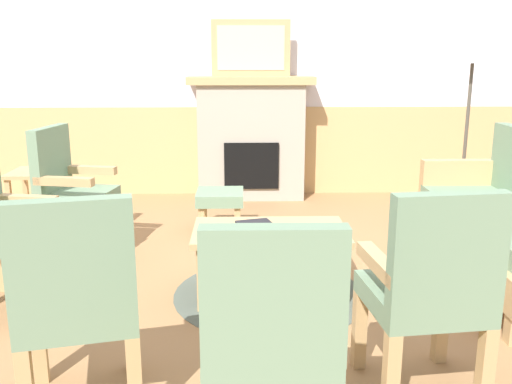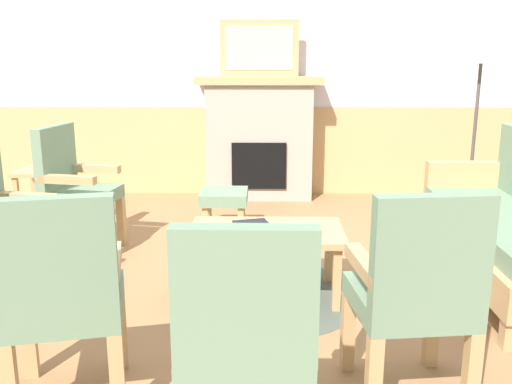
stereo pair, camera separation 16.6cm
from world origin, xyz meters
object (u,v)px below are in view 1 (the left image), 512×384
Objects in this scene: couch at (512,225)px; coffee_table at (270,237)px; fireplace at (251,137)px; armchair_corner_left at (431,285)px; armchair_near_fireplace at (69,185)px; footstool at (220,200)px; book_on_table at (254,224)px; armchair_front_left at (272,334)px; armchair_front_center at (77,295)px; framed_picture at (251,48)px; floor_lamp_by_couch at (473,60)px; side_table at (38,184)px.

couch is 1.63m from coffee_table.
fireplace is 1.33× the size of armchair_corner_left.
couch is 1.64m from armchair_corner_left.
armchair_near_fireplace is at bearing 151.24° from coffee_table.
coffee_table is 1.38m from footstool.
couch is 1.73m from book_on_table.
fireplace is 2.54m from coffee_table.
couch is 2.42m from armchair_front_left.
couch reaches higher than book_on_table.
armchair_corner_left reaches higher than coffee_table.
footstool is at bearing 78.87° from armchair_front_center.
armchair_corner_left is at bearing 2.35° from armchair_front_center.
armchair_near_fireplace is at bearing 120.89° from armchair_front_left.
framed_picture reaches higher than coffee_table.
armchair_front_center is (-0.79, 0.36, 0.00)m from armchair_front_left.
fireplace is at bearing -90.00° from framed_picture.
framed_picture is at bearing 76.41° from footstool.
footstool is (-0.26, 1.27, -0.17)m from book_on_table.
couch is at bearing 3.85° from book_on_table.
armchair_near_fireplace is 2.09m from armchair_front_center.
floor_lamp_by_couch reaches higher than armchair_corner_left.
fireplace is 2.22m from armchair_near_fireplace.
couch is 1.88× the size of coffee_table.
framed_picture is at bearing 100.98° from armchair_corner_left.
side_table is at bearing -146.30° from fireplace.
coffee_table is 0.98× the size of armchair_corner_left.
fireplace is 6.09× the size of book_on_table.
armchair_near_fireplace is (-1.41, -1.71, -0.11)m from fireplace.
floor_lamp_by_couch is (1.15, 2.60, 0.91)m from armchair_corner_left.
armchair_front_center is 1.49m from armchair_corner_left.
armchair_corner_left is (0.71, -3.65, -0.11)m from fireplace.
framed_picture is 0.48× the size of floor_lamp_by_couch.
floor_lamp_by_couch is (2.64, 2.66, 0.91)m from armchair_front_center.
armchair_near_fireplace is at bearing 168.45° from couch.
armchair_front_left is 3.39m from side_table.
armchair_corner_left is (0.71, -3.65, -1.02)m from framed_picture.
framed_picture is at bearing 89.39° from book_on_table.
armchair_front_center is 2.71m from side_table.
side_table is (-1.82, -1.21, -1.13)m from framed_picture.
floor_lamp_by_couch reaches higher than armchair_near_fireplace.
armchair_near_fireplace and armchair_corner_left have the same top height.
fireplace is at bearing 125.87° from couch.
side_table is (-1.89, 1.31, 0.05)m from coffee_table.
floor_lamp_by_couch is at bearing 11.43° from armchair_near_fireplace.
armchair_front_left is 1.00× the size of armchair_front_center.
coffee_table is 2.55m from floor_lamp_by_couch.
armchair_near_fireplace reaches higher than book_on_table.
side_table is at bearing 162.12° from couch.
fireplace reaches higher than armchair_corner_left.
framed_picture is 0.82× the size of armchair_near_fireplace.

